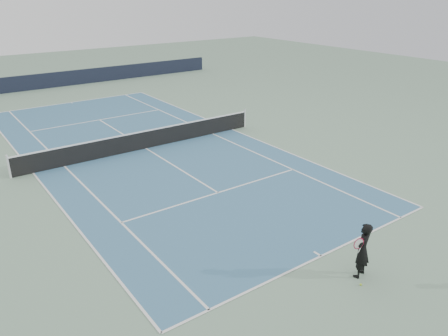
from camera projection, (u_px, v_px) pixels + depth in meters
ground at (146, 149)px, 22.21m from camera, size 80.00×80.00×0.00m
court_surface at (146, 149)px, 22.20m from camera, size 10.97×23.77×0.01m
tennis_net at (145, 139)px, 22.01m from camera, size 12.90×0.10×1.07m
windscreen_far at (46, 81)px, 35.39m from camera, size 30.00×0.25×1.20m
tennis_player at (362, 250)px, 12.10m from camera, size 0.81×0.60×1.67m
tennis_ball at (361, 285)px, 11.98m from camera, size 0.06×0.06×0.06m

